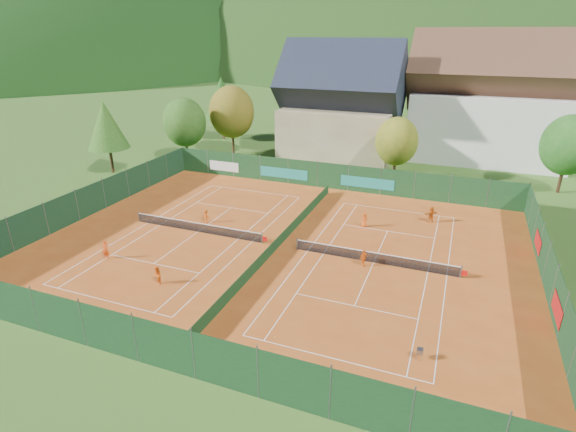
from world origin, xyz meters
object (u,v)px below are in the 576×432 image
Objects in this scene: player_left_near at (106,250)px; player_left_far at (206,216)px; player_right_far_b at (431,214)px; ball_hopper at (420,351)px; chalet at (341,110)px; player_right_far_a at (364,220)px; player_right_near at (364,258)px; player_left_mid at (157,276)px; hotel_block_a at (489,106)px.

player_left_far is (3.60, 9.25, -0.14)m from player_left_near.
player_left_near reaches higher than player_right_far_b.
chalet is at bearing 111.17° from ball_hopper.
player_right_far_a is (8.78, -23.38, -5.92)m from chalet.
player_left_far is 0.92× the size of player_right_near.
player_left_mid reaches higher than player_left_far.
hotel_block_a reaches higher than ball_hopper.
player_right_far_a is (-1.57, 7.43, 0.00)m from player_right_near.
player_left_near is at bearing -162.27° from player_left_mid.
ball_hopper is 0.58× the size of player_left_mid.
player_right_far_a reaches higher than player_left_mid.
chalet is 11.65× the size of player_left_mid.
player_right_far_a is at bearing 41.94° from player_right_near.
player_left_mid is 15.40m from player_right_near.
chalet is 33.04m from player_right_near.
player_left_far is at bearing 149.41° from ball_hopper.
player_right_far_b is (-1.16, 20.18, 0.24)m from ball_hopper.
player_left_near is at bearing 137.97° from player_right_near.
player_right_far_a is at bearing -69.41° from chalet.
ball_hopper is at bearing -94.25° from hotel_block_a.
player_right_far_a is at bearing 23.86° from player_left_near.
hotel_block_a is 46.83m from ball_hopper.
player_left_mid is (-18.38, 1.40, 0.14)m from ball_hopper.
player_right_far_a is (-10.22, -29.38, -6.67)m from hotel_block_a.
chalet is 11.44× the size of player_right_near.
hotel_block_a is 51.78m from player_left_near.
ball_hopper is at bearing 148.49° from player_left_far.
chalet is at bearing 62.63° from player_left_near.
player_right_near is at bearing 103.93° from player_right_far_a.
player_left_far is (-20.95, 12.39, 0.10)m from ball_hopper.
player_left_mid is 25.48m from player_right_far_b.
player_right_near is (10.35, -30.81, -5.92)m from chalet.
hotel_block_a is at bearing 43.24° from player_left_near.
hotel_block_a is 15.54× the size of player_left_mid.
player_right_far_b is (23.39, 17.05, -0.00)m from player_left_near.
player_left_mid reaches higher than ball_hopper.
player_right_far_b is (-4.59, -26.02, -6.59)m from hotel_block_a.
chalet reaches higher than player_right_near.
hotel_block_a reaches higher than chalet.
player_left_far is at bearing -16.88° from player_right_far_b.
player_right_near is 1.00× the size of player_right_far_a.
hotel_block_a is 13.66× the size of player_right_far_b.
hotel_block_a is at bearing -138.38° from player_right_far_b.
hotel_block_a reaches higher than player_right_far_a.
player_left_near reaches higher than player_right_near.
ball_hopper is 0.51× the size of player_right_far_b.
chalet is 39.35m from player_left_mid.
chalet is at bearing 48.61° from player_right_near.
player_left_mid is at bearing -29.43° from player_left_near.
player_right_near is at bearing -103.23° from hotel_block_a.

